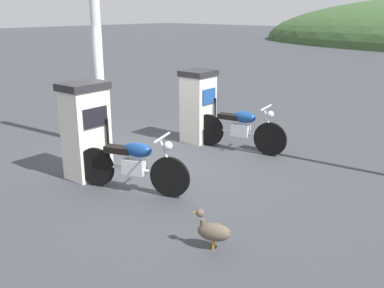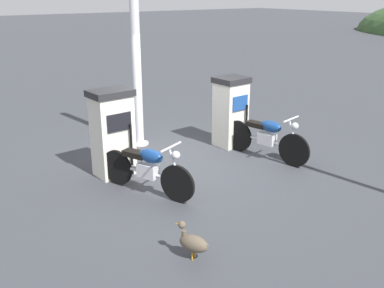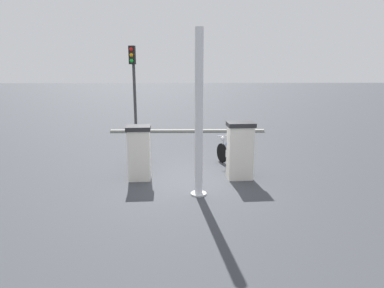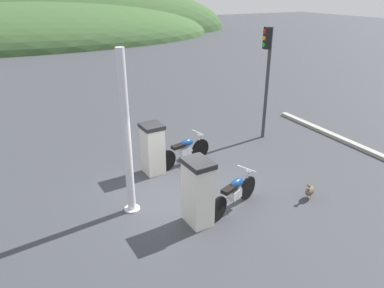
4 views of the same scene
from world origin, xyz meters
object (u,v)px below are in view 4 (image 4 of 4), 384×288
fuel_pump_near (198,192)px  roadside_traffic_light (267,65)px  fuel_pump_far (153,148)px  motorcycle_far_pump (185,150)px  motorcycle_near_pump (234,192)px  canopy_support_pole (127,139)px  wandering_duck (310,191)px

fuel_pump_near → roadside_traffic_light: roadside_traffic_light is taller
fuel_pump_far → motorcycle_far_pump: 1.13m
motorcycle_near_pump → fuel_pump_near: bearing=-175.2°
fuel_pump_near → fuel_pump_far: bearing=90.0°
motorcycle_far_pump → motorcycle_near_pump: bearing=-89.9°
fuel_pump_near → canopy_support_pole: (-1.24, 1.24, 1.11)m
motorcycle_near_pump → canopy_support_pole: 2.98m
motorcycle_far_pump → canopy_support_pole: canopy_support_pole is taller
motorcycle_near_pump → wandering_duck: bearing=-14.3°
wandering_duck → canopy_support_pole: bearing=159.2°
motorcycle_near_pump → motorcycle_far_pump: motorcycle_far_pump is taller
motorcycle_near_pump → wandering_duck: motorcycle_near_pump is taller
wandering_duck → canopy_support_pole: size_ratio=0.13×
motorcycle_far_pump → roadside_traffic_light: roadside_traffic_light is taller
fuel_pump_near → motorcycle_near_pump: 1.15m
motorcycle_near_pump → fuel_pump_far: bearing=111.3°
wandering_duck → canopy_support_pole: (-4.39, 1.67, 1.71)m
fuel_pump_near → fuel_pump_far: size_ratio=1.06×
fuel_pump_near → fuel_pump_far: 2.88m
fuel_pump_far → motorcycle_near_pump: (1.09, -2.79, -0.31)m
motorcycle_far_pump → wandering_duck: size_ratio=3.97×
wandering_duck → roadside_traffic_light: bearing=69.8°
fuel_pump_near → canopy_support_pole: bearing=135.2°
motorcycle_far_pump → canopy_support_pole: (-2.33, -1.70, 1.46)m
motorcycle_near_pump → canopy_support_pole: size_ratio=0.45×
motorcycle_near_pump → canopy_support_pole: (-2.33, 1.14, 1.47)m
roadside_traffic_light → motorcycle_far_pump: bearing=-168.6°
wandering_duck → canopy_support_pole: canopy_support_pole is taller
fuel_pump_near → wandering_duck: 3.23m
fuel_pump_far → motorcycle_near_pump: 3.01m
fuel_pump_far → canopy_support_pole: bearing=-127.1°
fuel_pump_near → wandering_duck: bearing=-7.8°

